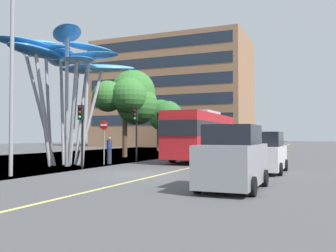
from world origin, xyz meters
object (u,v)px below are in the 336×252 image
red_bus (202,134)px  leaf_sculpture (66,61)px  traffic_light_kerb_far (136,124)px  pedestrian (109,150)px  no_entry_sign (104,135)px  car_parked_near (233,159)px  traffic_light_island_mid (172,123)px  traffic_light_opposite (159,125)px  street_lamp (17,51)px  traffic_light_kerb_near (81,123)px  car_parked_mid (264,153)px

red_bus → leaf_sculpture: size_ratio=1.33×
traffic_light_kerb_far → pedestrian: 2.80m
no_entry_sign → car_parked_near: bearing=-37.3°
red_bus → pedestrian: (-4.55, -5.48, -1.10)m
leaf_sculpture → traffic_light_island_mid: 11.22m
leaf_sculpture → traffic_light_opposite: size_ratio=2.20×
street_lamp → leaf_sculpture: bearing=107.9°
red_bus → traffic_light_kerb_near: (-3.99, -9.27, 0.55)m
leaf_sculpture → traffic_light_kerb_far: (2.65, 4.17, -3.73)m
traffic_light_kerb_far → traffic_light_opposite: bearing=95.5°
traffic_light_island_mid → traffic_light_opposite: size_ratio=1.07×
traffic_light_kerb_far → car_parked_near: size_ratio=0.93×
red_bus → street_lamp: street_lamp is taller
traffic_light_island_mid → street_lamp: street_lamp is taller
car_parked_mid → pedestrian: car_parked_mid is taller
street_lamp → no_entry_sign: size_ratio=3.24×
leaf_sculpture → street_lamp: 6.20m
traffic_light_island_mid → street_lamp: size_ratio=0.44×
traffic_light_kerb_far → car_parked_mid: size_ratio=0.90×
leaf_sculpture → pedestrian: (1.77, 2.18, -5.50)m
traffic_light_kerb_far → no_entry_sign: (-0.84, -2.69, -0.81)m
leaf_sculpture → red_bus: bearing=50.5°
traffic_light_opposite → no_entry_sign: bearing=-92.6°
red_bus → no_entry_sign: 7.66m
leaf_sculpture → traffic_light_island_mid: leaf_sculpture is taller
no_entry_sign → traffic_light_island_mid: bearing=82.9°
traffic_light_opposite → red_bus: bearing=-20.3°
red_bus → traffic_light_island_mid: 4.37m
red_bus → traffic_light_island_mid: size_ratio=2.74×
street_lamp → car_parked_near: bearing=-1.5°
red_bus → pedestrian: bearing=-129.7°
red_bus → traffic_light_kerb_near: 10.11m
car_parked_near → street_lamp: street_lamp is taller
car_parked_near → pedestrian: 12.98m
car_parked_mid → traffic_light_kerb_far: bearing=157.1°
red_bus → street_lamp: (-4.43, -13.52, 3.64)m
pedestrian → traffic_light_kerb_far: bearing=66.1°
traffic_light_kerb_far → traffic_light_opposite: 5.06m
traffic_light_opposite → pedestrian: 7.26m
traffic_light_island_mid → pedestrian: 8.37m
traffic_light_kerb_far → car_parked_mid: 10.12m
traffic_light_kerb_near → car_parked_near: traffic_light_kerb_near is taller
traffic_light_island_mid → traffic_light_opposite: bearing=-125.1°
car_parked_near → street_lamp: 10.89m
red_bus → car_parked_near: (5.44, -13.77, -0.95)m
leaf_sculpture → traffic_light_opposite: (2.17, 9.20, -3.71)m
pedestrian → street_lamp: bearing=-89.1°
leaf_sculpture → no_entry_sign: (1.81, 1.47, -4.54)m
street_lamp → traffic_light_opposite: bearing=88.9°
red_bus → car_parked_mid: red_bus is taller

